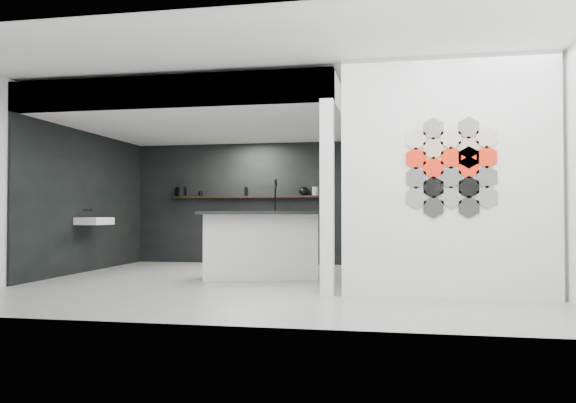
# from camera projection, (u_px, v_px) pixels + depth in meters

# --- Properties ---
(floor) EXTENTS (7.00, 6.00, 0.01)m
(floor) POSITION_uv_depth(u_px,v_px,m) (277.00, 284.00, 7.84)
(floor) COLOR gray
(partition_panel) EXTENTS (2.45, 0.15, 2.80)m
(partition_panel) POSITION_uv_depth(u_px,v_px,m) (448.00, 177.00, 6.48)
(partition_panel) COLOR silver
(partition_panel) RESTS_ON floor
(bay_clad_back) EXTENTS (4.40, 0.04, 2.35)m
(bay_clad_back) POSITION_uv_depth(u_px,v_px,m) (243.00, 203.00, 11.02)
(bay_clad_back) COLOR black
(bay_clad_back) RESTS_ON floor
(bay_clad_left) EXTENTS (0.04, 4.00, 2.35)m
(bay_clad_left) POSITION_uv_depth(u_px,v_px,m) (88.00, 202.00, 9.48)
(bay_clad_left) COLOR black
(bay_clad_left) RESTS_ON floor
(bulkhead) EXTENTS (4.40, 4.00, 0.40)m
(bulkhead) POSITION_uv_depth(u_px,v_px,m) (211.00, 117.00, 9.11)
(bulkhead) COLOR silver
(bulkhead) RESTS_ON corner_column
(corner_column) EXTENTS (0.16, 0.16, 2.35)m
(corner_column) POSITION_uv_depth(u_px,v_px,m) (327.00, 197.00, 6.73)
(corner_column) COLOR silver
(corner_column) RESTS_ON floor
(fascia_beam) EXTENTS (4.40, 0.16, 0.40)m
(fascia_beam) POSITION_uv_depth(u_px,v_px,m) (164.00, 92.00, 7.23)
(fascia_beam) COLOR silver
(fascia_beam) RESTS_ON corner_column
(wall_basin) EXTENTS (0.40, 0.60, 0.12)m
(wall_basin) POSITION_uv_depth(u_px,v_px,m) (94.00, 221.00, 9.24)
(wall_basin) COLOR silver
(wall_basin) RESTS_ON bay_clad_left
(display_shelf) EXTENTS (3.00, 0.15, 0.04)m
(display_shelf) POSITION_uv_depth(u_px,v_px,m) (246.00, 197.00, 10.90)
(display_shelf) COLOR black
(display_shelf) RESTS_ON bay_clad_back
(kitchen_island) EXTENTS (2.07, 1.42, 1.53)m
(kitchen_island) POSITION_uv_depth(u_px,v_px,m) (259.00, 244.00, 8.42)
(kitchen_island) COLOR silver
(kitchen_island) RESTS_ON floor
(stockpot) EXTENTS (0.28, 0.28, 0.18)m
(stockpot) POSITION_uv_depth(u_px,v_px,m) (181.00, 192.00, 11.15)
(stockpot) COLOR black
(stockpot) RESTS_ON display_shelf
(kettle) EXTENTS (0.23, 0.23, 0.16)m
(kettle) POSITION_uv_depth(u_px,v_px,m) (304.00, 191.00, 10.70)
(kettle) COLOR black
(kettle) RESTS_ON display_shelf
(glass_bowl) EXTENTS (0.15, 0.15, 0.09)m
(glass_bowl) POSITION_uv_depth(u_px,v_px,m) (315.00, 193.00, 10.66)
(glass_bowl) COLOR gray
(glass_bowl) RESTS_ON display_shelf
(glass_vase) EXTENTS (0.14, 0.14, 0.16)m
(glass_vase) POSITION_uv_depth(u_px,v_px,m) (315.00, 191.00, 10.66)
(glass_vase) COLOR gray
(glass_vase) RESTS_ON display_shelf
(bottle_dark) EXTENTS (0.07, 0.07, 0.17)m
(bottle_dark) POSITION_uv_depth(u_px,v_px,m) (246.00, 191.00, 10.91)
(bottle_dark) COLOR black
(bottle_dark) RESTS_ON display_shelf
(utensil_cup) EXTENTS (0.10, 0.10, 0.10)m
(utensil_cup) POSITION_uv_depth(u_px,v_px,m) (201.00, 194.00, 11.08)
(utensil_cup) COLOR black
(utensil_cup) RESTS_ON display_shelf
(hex_tile_cluster) EXTENTS (1.04, 0.02, 1.16)m
(hex_tile_cluster) POSITION_uv_depth(u_px,v_px,m) (452.00, 167.00, 6.39)
(hex_tile_cluster) COLOR silver
(hex_tile_cluster) RESTS_ON partition_panel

